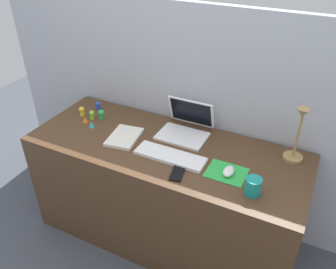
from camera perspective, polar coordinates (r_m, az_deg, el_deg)
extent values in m
plane|color=#474C56|center=(2.54, -0.41, -15.82)|extent=(6.00, 6.00, 0.00)
cube|color=#B2B7C1|center=(2.32, 3.59, 2.78)|extent=(2.88, 0.05, 1.50)
cube|color=#4C331E|center=(2.28, -0.44, -9.65)|extent=(1.68, 0.65, 0.74)
cube|color=white|center=(2.13, 2.35, -0.28)|extent=(0.30, 0.21, 0.01)
cube|color=white|center=(2.18, 3.88, 3.71)|extent=(0.30, 0.07, 0.19)
cube|color=black|center=(2.18, 3.82, 3.69)|extent=(0.27, 0.06, 0.17)
cube|color=white|center=(1.95, 0.36, -3.60)|extent=(0.41, 0.13, 0.02)
cube|color=green|center=(1.87, 9.67, -6.24)|extent=(0.21, 0.17, 0.00)
ellipsoid|color=white|center=(1.85, 10.03, -6.03)|extent=(0.06, 0.10, 0.03)
cube|color=black|center=(1.84, 1.57, -6.44)|extent=(0.09, 0.14, 0.01)
cylinder|color=#A5844C|center=(2.07, 19.96, -3.57)|extent=(0.11, 0.11, 0.02)
cylinder|color=#A5844C|center=(1.98, 20.80, 0.12)|extent=(0.01, 0.01, 0.30)
cylinder|color=#A5844C|center=(1.88, 21.56, 3.61)|extent=(0.01, 0.08, 0.08)
cone|color=#A5844C|center=(1.84, 21.45, 3.33)|extent=(0.06, 0.06, 0.05)
cube|color=silver|center=(2.13, -7.26, -0.42)|extent=(0.20, 0.26, 0.02)
cylinder|color=teal|center=(1.75, 13.94, -8.33)|extent=(0.08, 0.08, 0.09)
cone|color=#28B7CC|center=(2.28, -12.56, 1.64)|extent=(0.03, 0.03, 0.04)
cylinder|color=blue|center=(2.49, -11.44, 4.45)|extent=(0.03, 0.03, 0.03)
sphere|color=blue|center=(2.47, -11.51, 5.01)|extent=(0.03, 0.03, 0.03)
cylinder|color=yellow|center=(2.43, -14.04, 3.41)|extent=(0.03, 0.03, 0.03)
sphere|color=yellow|center=(2.41, -14.14, 4.06)|extent=(0.04, 0.04, 0.04)
cylinder|color=#8CDB33|center=(2.37, -12.45, 2.87)|extent=(0.03, 0.03, 0.03)
sphere|color=#8CDB33|center=(2.36, -12.54, 3.49)|extent=(0.03, 0.03, 0.03)
cone|color=orange|center=(2.34, -13.57, 2.43)|extent=(0.03, 0.03, 0.04)
cylinder|color=green|center=(2.35, -10.94, 2.84)|extent=(0.03, 0.03, 0.03)
sphere|color=green|center=(2.33, -11.03, 3.57)|extent=(0.04, 0.04, 0.04)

